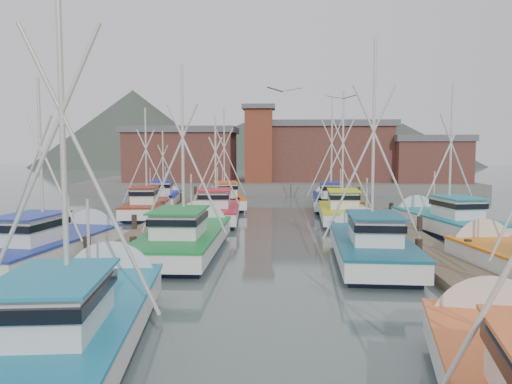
{
  "coord_description": "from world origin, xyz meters",
  "views": [
    {
      "loc": [
        0.14,
        -22.69,
        4.95
      ],
      "look_at": [
        -1.04,
        4.13,
        2.6
      ],
      "focal_mm": 35.0,
      "sensor_mm": 36.0,
      "label": 1
    }
  ],
  "objects_px": {
    "boat_8": "(217,210)",
    "boat_12": "(224,199)",
    "boat_0": "(79,320)",
    "boat_4": "(187,237)",
    "lookout_tower": "(259,143)"
  },
  "relations": [
    {
      "from": "boat_8",
      "to": "boat_12",
      "type": "xyz_separation_m",
      "value": [
        -0.29,
        7.13,
        0.0
      ]
    },
    {
      "from": "boat_0",
      "to": "boat_4",
      "type": "bearing_deg",
      "value": 80.75
    },
    {
      "from": "lookout_tower",
      "to": "boat_0",
      "type": "distance_m",
      "value": 44.18
    },
    {
      "from": "boat_0",
      "to": "boat_8",
      "type": "distance_m",
      "value": 22.43
    },
    {
      "from": "lookout_tower",
      "to": "boat_12",
      "type": "bearing_deg",
      "value": -99.55
    },
    {
      "from": "lookout_tower",
      "to": "boat_12",
      "type": "xyz_separation_m",
      "value": [
        -2.4,
        -14.27,
        -4.87
      ]
    },
    {
      "from": "boat_4",
      "to": "boat_8",
      "type": "distance_m",
      "value": 10.8
    },
    {
      "from": "boat_0",
      "to": "boat_4",
      "type": "distance_m",
      "value": 11.64
    },
    {
      "from": "lookout_tower",
      "to": "boat_0",
      "type": "height_order",
      "value": "lookout_tower"
    },
    {
      "from": "lookout_tower",
      "to": "boat_12",
      "type": "distance_m",
      "value": 15.27
    },
    {
      "from": "boat_12",
      "to": "boat_0",
      "type": "bearing_deg",
      "value": -102.62
    },
    {
      "from": "lookout_tower",
      "to": "boat_4",
      "type": "relative_size",
      "value": 0.81
    },
    {
      "from": "lookout_tower",
      "to": "boat_8",
      "type": "height_order",
      "value": "lookout_tower"
    },
    {
      "from": "boat_0",
      "to": "boat_12",
      "type": "height_order",
      "value": "boat_0"
    },
    {
      "from": "boat_4",
      "to": "boat_12",
      "type": "xyz_separation_m",
      "value": [
        -0.2,
        17.93,
        -0.0
      ]
    }
  ]
}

